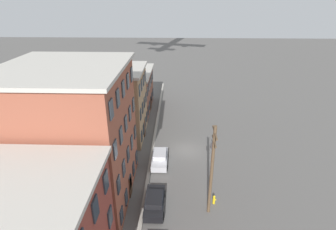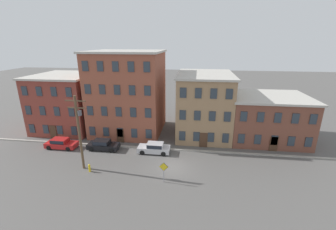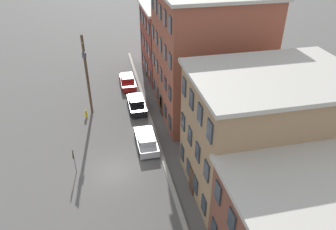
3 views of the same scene
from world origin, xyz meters
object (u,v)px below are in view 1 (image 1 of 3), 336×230
(caution_sign, at_px, (213,142))
(fire_hydrant, at_px, (214,200))
(car_black, at_px, (155,201))
(car_silver, at_px, (160,157))
(utility_pole, at_px, (212,167))

(caution_sign, xyz_separation_m, fire_hydrant, (-8.99, 0.94, -1.11))
(car_black, xyz_separation_m, fire_hydrant, (0.73, -5.73, -0.27))
(car_black, bearing_deg, caution_sign, -34.45)
(caution_sign, distance_m, fire_hydrant, 9.11)
(car_silver, relative_size, fire_hydrant, 4.58)
(car_silver, height_order, caution_sign, caution_sign)
(car_silver, height_order, fire_hydrant, car_silver)
(car_silver, distance_m, caution_sign, 7.06)
(car_black, relative_size, caution_sign, 1.83)
(utility_pole, bearing_deg, caution_sign, -8.97)
(car_black, xyz_separation_m, caution_sign, (9.72, -6.67, 0.85))
(car_silver, xyz_separation_m, utility_pole, (-7.71, -5.05, 4.33))
(utility_pole, relative_size, fire_hydrant, 9.40)
(caution_sign, relative_size, utility_pole, 0.27)
(car_black, relative_size, car_silver, 1.00)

